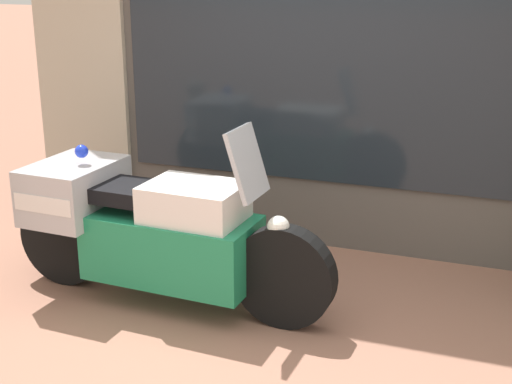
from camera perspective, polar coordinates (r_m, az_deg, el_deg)
ground_plane at (r=4.25m, az=-0.74°, el=-12.95°), size 60.00×60.00×0.00m
window_display at (r=5.78m, az=9.73°, el=0.33°), size 3.91×0.30×1.92m
paramedic_motorcycle at (r=4.76m, az=-8.65°, el=-2.74°), size 2.32×0.71×1.25m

